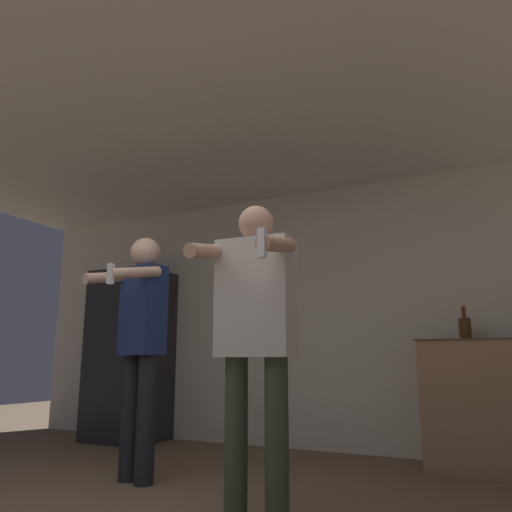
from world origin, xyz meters
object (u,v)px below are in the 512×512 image
Objects in this scene: person_man_side at (141,337)px; refrigerator at (130,354)px; person_woman_foreground at (255,327)px; bottle_clear_vodka at (465,328)px.

refrigerator is at bearing 132.42° from person_man_side.
person_man_side is (-1.21, 0.54, -0.01)m from person_woman_foreground.
person_woman_foreground is 0.96× the size of person_man_side.
person_man_side is at bearing -47.58° from refrigerator.
refrigerator reaches higher than person_woman_foreground.
bottle_clear_vodka is 2.62m from person_man_side.
person_woman_foreground is at bearing -38.00° from refrigerator.
refrigerator is 3.18m from person_woman_foreground.
person_man_side is (-2.11, -1.55, -0.10)m from bottle_clear_vodka.
bottle_clear_vodka is (3.41, 0.13, 0.20)m from refrigerator.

